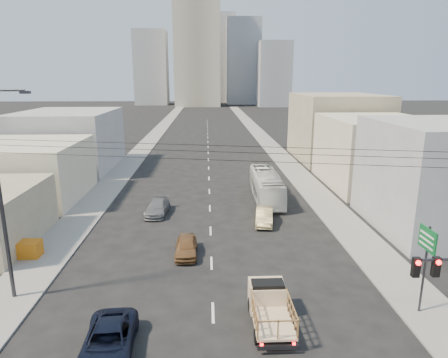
{
  "coord_description": "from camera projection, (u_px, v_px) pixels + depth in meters",
  "views": [
    {
      "loc": [
        -0.24,
        -17.28,
        12.41
      ],
      "look_at": [
        1.3,
        17.82,
        3.5
      ],
      "focal_mm": 32.0,
      "sensor_mm": 36.0,
      "label": 1
    }
  ],
  "objects": [
    {
      "name": "bldg_right_near",
      "position": [
        439.0,
        176.0,
        33.05
      ],
      "size": [
        10.0,
        12.0,
        9.0
      ],
      "primitive_type": "cube",
      "color": "gray",
      "rests_on": "ground"
    },
    {
      "name": "lane_dashes",
      "position": [
        208.0,
        150.0,
        71.11
      ],
      "size": [
        0.15,
        104.0,
        0.01
      ],
      "color": "silver",
      "rests_on": "ground"
    },
    {
      "name": "crate_stack",
      "position": [
        27.0,
        249.0,
        28.16
      ],
      "size": [
        1.8,
        1.2,
        1.14
      ],
      "color": "#C66912",
      "rests_on": "sidewalk_left"
    },
    {
      "name": "sedan_grey",
      "position": [
        158.0,
        207.0,
        37.3
      ],
      "size": [
        2.26,
        4.7,
        1.32
      ],
      "primitive_type": "imported",
      "rotation": [
        0.0,
        0.0,
        -0.09
      ],
      "color": "slate",
      "rests_on": "ground"
    },
    {
      "name": "bldg_right_far",
      "position": [
        337.0,
        127.0,
        62.02
      ],
      "size": [
        12.0,
        16.0,
        10.0
      ],
      "primitive_type": "cube",
      "color": "gray",
      "rests_on": "ground"
    },
    {
      "name": "sidewalk_left",
      "position": [
        154.0,
        136.0,
        87.06
      ],
      "size": [
        3.5,
        180.0,
        0.12
      ],
      "primitive_type": "cube",
      "color": "gray",
      "rests_on": "ground"
    },
    {
      "name": "ground",
      "position": [
        214.0,
        336.0,
        19.79
      ],
      "size": [
        420.0,
        420.0,
        0.0
      ],
      "primitive_type": "plane",
      "color": "black",
      "rests_on": "ground"
    },
    {
      "name": "sedan_tan",
      "position": [
        264.0,
        216.0,
        34.88
      ],
      "size": [
        2.02,
        4.26,
        1.35
      ],
      "primitive_type": "imported",
      "rotation": [
        0.0,
        0.0,
        -0.15
      ],
      "color": "tan",
      "rests_on": "ground"
    },
    {
      "name": "sedan_brown",
      "position": [
        186.0,
        246.0,
        28.65
      ],
      "size": [
        1.6,
        3.89,
        1.32
      ],
      "primitive_type": "imported",
      "rotation": [
        0.0,
        0.0,
        0.01
      ],
      "color": "brown",
      "rests_on": "ground"
    },
    {
      "name": "sidewalk_right",
      "position": [
        261.0,
        136.0,
        88.06
      ],
      "size": [
        3.5,
        180.0,
        0.12
      ],
      "primitive_type": "cube",
      "color": "gray",
      "rests_on": "ground"
    },
    {
      "name": "bldg_left_mid",
      "position": [
        27.0,
        171.0,
        41.49
      ],
      "size": [
        11.0,
        12.0,
        6.0
      ],
      "primitive_type": "cube",
      "color": "beige",
      "rests_on": "ground"
    },
    {
      "name": "green_sign",
      "position": [
        426.0,
        249.0,
        20.8
      ],
      "size": [
        0.18,
        1.6,
        5.0
      ],
      "color": "#2D2D33",
      "rests_on": "ground"
    },
    {
      "name": "streetlamp_left",
      "position": [
        1.0,
        192.0,
        21.6
      ],
      "size": [
        2.36,
        0.25,
        12.0
      ],
      "color": "#2D2D33",
      "rests_on": "ground"
    },
    {
      "name": "flatbed_pickup",
      "position": [
        270.0,
        305.0,
        20.52
      ],
      "size": [
        1.95,
        4.41,
        1.9
      ],
      "color": "beige",
      "rests_on": "ground"
    },
    {
      "name": "midrise_back",
      "position": [
        218.0,
        59.0,
        208.32
      ],
      "size": [
        18.0,
        18.0,
        44.0
      ],
      "primitive_type": "cube",
      "color": "gray",
      "rests_on": "ground"
    },
    {
      "name": "bldg_right_mid",
      "position": [
        375.0,
        152.0,
        46.75
      ],
      "size": [
        11.0,
        14.0,
        8.0
      ],
      "primitive_type": "cube",
      "color": "beige",
      "rests_on": "ground"
    },
    {
      "name": "high_rise_tower",
      "position": [
        197.0,
        37.0,
        176.88
      ],
      "size": [
        20.0,
        20.0,
        60.0
      ],
      "primitive_type": "cube",
      "color": "tan",
      "rests_on": "ground"
    },
    {
      "name": "midrise_east",
      "position": [
        274.0,
        74.0,
        177.41
      ],
      "size": [
        14.0,
        14.0,
        28.0
      ],
      "primitive_type": "cube",
      "color": "#999CA1",
      "rests_on": "ground"
    },
    {
      "name": "navy_pickup",
      "position": [
        108.0,
        342.0,
        18.24
      ],
      "size": [
        2.56,
        5.09,
        1.38
      ],
      "primitive_type": "imported",
      "rotation": [
        0.0,
        0.0,
        0.06
      ],
      "color": "black",
      "rests_on": "ground"
    },
    {
      "name": "bldg_left_far",
      "position": [
        69.0,
        140.0,
        55.75
      ],
      "size": [
        12.0,
        16.0,
        8.0
      ],
      "primitive_type": "cube",
      "color": "gray",
      "rests_on": "ground"
    },
    {
      "name": "city_bus",
      "position": [
        266.0,
        185.0,
        41.77
      ],
      "size": [
        2.66,
        10.7,
        2.97
      ],
      "primitive_type": "imported",
      "rotation": [
        0.0,
        0.0,
        -0.02
      ],
      "color": "silver",
      "rests_on": "ground"
    },
    {
      "name": "overhead_wires",
      "position": [
        212.0,
        152.0,
        19.04
      ],
      "size": [
        23.01,
        5.02,
        0.72
      ],
      "color": "black",
      "rests_on": "ground"
    },
    {
      "name": "midrise_ne",
      "position": [
        243.0,
        62.0,
        194.8
      ],
      "size": [
        16.0,
        16.0,
        40.0
      ],
      "primitive_type": "cube",
      "color": "#999CA1",
      "rests_on": "ground"
    },
    {
      "name": "midrise_nw",
      "position": [
        151.0,
        68.0,
        188.82
      ],
      "size": [
        15.0,
        15.0,
        34.0
      ],
      "primitive_type": "cube",
      "color": "#999CA1",
      "rests_on": "ground"
    }
  ]
}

